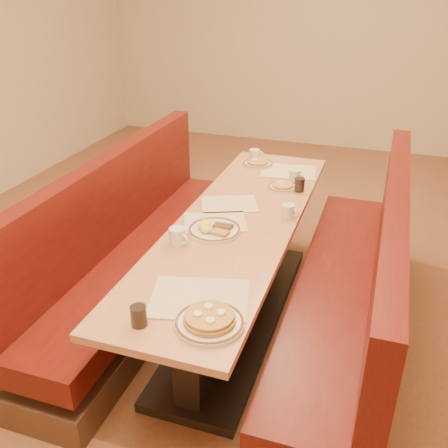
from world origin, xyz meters
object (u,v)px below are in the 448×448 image
(booth_right, at_px, (353,295))
(coffee_mug_a, at_px, (289,211))
(eggs_plate, at_px, (214,229))
(soda_tumbler_near, at_px, (139,316))
(booth_left, at_px, (135,256))
(coffee_mug_d, at_px, (255,155))
(coffee_mug_c, at_px, (295,176))
(diner_table, at_px, (237,272))
(coffee_mug_b, at_px, (178,236))
(soda_tumbler_mid, at_px, (299,185))
(pancake_plate, at_px, (209,321))

(booth_right, relative_size, coffee_mug_a, 22.90)
(coffee_mug_a, bearing_deg, eggs_plate, -121.50)
(soda_tumbler_near, bearing_deg, booth_left, 119.88)
(coffee_mug_a, xyz_separation_m, coffee_mug_d, (-0.47, 0.93, 0.00))
(booth_right, bearing_deg, coffee_mug_c, 125.99)
(diner_table, height_order, coffee_mug_b, coffee_mug_b)
(coffee_mug_a, distance_m, soda_tumbler_near, 1.30)
(eggs_plate, xyz_separation_m, coffee_mug_a, (0.37, 0.33, 0.02))
(coffee_mug_d, height_order, soda_tumbler_mid, soda_tumbler_mid)
(coffee_mug_a, xyz_separation_m, coffee_mug_b, (-0.51, -0.53, 0.01))
(eggs_plate, relative_size, soda_tumbler_near, 3.20)
(coffee_mug_b, bearing_deg, booth_left, 167.01)
(coffee_mug_c, bearing_deg, soda_tumbler_mid, -45.04)
(booth_right, xyz_separation_m, coffee_mug_c, (-0.53, 0.73, 0.44))
(soda_tumbler_near, bearing_deg, booth_right, 52.84)
(pancake_plate, bearing_deg, coffee_mug_c, 89.33)
(diner_table, height_order, booth_right, booth_right)
(soda_tumbler_mid, bearing_deg, coffee_mug_d, 131.94)
(coffee_mug_a, height_order, coffee_mug_b, coffee_mug_b)
(soda_tumbler_mid, bearing_deg, booth_right, -50.55)
(soda_tumbler_near, distance_m, soda_tumbler_mid, 1.70)
(eggs_plate, bearing_deg, coffee_mug_c, 72.46)
(diner_table, height_order, coffee_mug_d, coffee_mug_d)
(coffee_mug_a, bearing_deg, pancake_plate, -78.40)
(booth_left, xyz_separation_m, coffee_mug_b, (0.51, -0.39, 0.44))
(coffee_mug_b, height_order, soda_tumbler_near, coffee_mug_b)
(coffee_mug_c, distance_m, soda_tumbler_mid, 0.17)
(coffee_mug_a, distance_m, coffee_mug_d, 1.05)
(coffee_mug_a, bearing_deg, coffee_mug_c, 114.15)
(coffee_mug_b, distance_m, coffee_mug_d, 1.47)
(eggs_plate, height_order, coffee_mug_b, coffee_mug_b)
(diner_table, xyz_separation_m, eggs_plate, (-0.09, -0.19, 0.39))
(coffee_mug_d, distance_m, soda_tumbler_near, 2.17)
(diner_table, relative_size, booth_right, 1.00)
(booth_left, distance_m, coffee_mug_c, 1.26)
(booth_right, bearing_deg, diner_table, 180.00)
(diner_table, bearing_deg, soda_tumbler_mid, 64.70)
(coffee_mug_c, xyz_separation_m, coffee_mug_d, (-0.39, 0.35, -0.00))
(booth_left, relative_size, soda_tumbler_near, 26.07)
(pancake_plate, relative_size, coffee_mug_d, 2.61)
(booth_left, distance_m, coffee_mug_b, 0.78)
(eggs_plate, relative_size, coffee_mug_c, 2.66)
(coffee_mug_d, xyz_separation_m, soda_tumbler_near, (0.09, -2.17, 0.00))
(diner_table, height_order, soda_tumbler_mid, soda_tumbler_mid)
(diner_table, distance_m, coffee_mug_d, 1.17)
(soda_tumbler_near, xyz_separation_m, soda_tumbler_mid, (0.37, 1.66, -0.00))
(pancake_plate, bearing_deg, booth_left, 132.39)
(coffee_mug_c, bearing_deg, coffee_mug_d, 162.42)
(coffee_mug_c, bearing_deg, eggs_plate, -83.78)
(coffee_mug_a, height_order, coffee_mug_c, coffee_mug_c)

